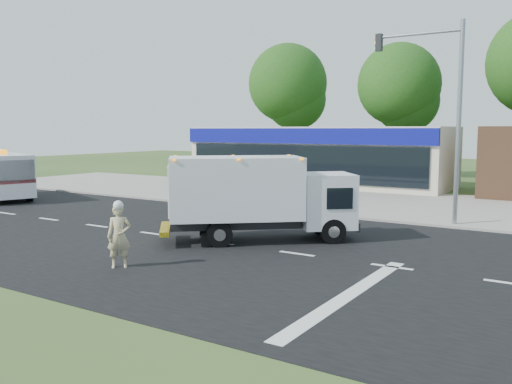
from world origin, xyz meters
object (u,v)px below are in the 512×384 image
Objects in this scene: ems_box_truck at (257,192)px; emergency_worker at (119,235)px; traffic_signal_pole at (442,101)px; ambulance_van at (0,175)px.

ems_box_truck reaches higher than emergency_worker.
ems_box_truck is 8.58m from traffic_signal_pole.
traffic_signal_pole is (4.49, 6.55, 3.24)m from ems_box_truck.
ems_box_truck reaches higher than ambulance_van.
emergency_worker is at bearing -116.13° from traffic_signal_pole.
traffic_signal_pole reaches higher than ambulance_van.
ambulance_van is (-17.78, 1.78, -0.31)m from ems_box_truck.
ambulance_van is at bearing 113.72° from emergency_worker.
ambulance_van is at bearing -167.91° from traffic_signal_pole.
emergency_worker is at bearing -143.62° from ems_box_truck.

